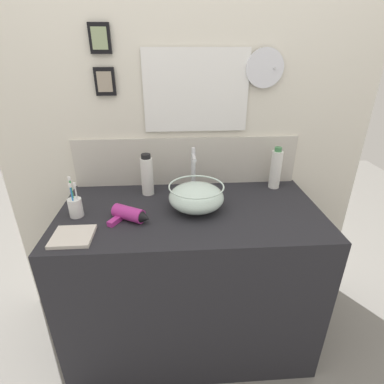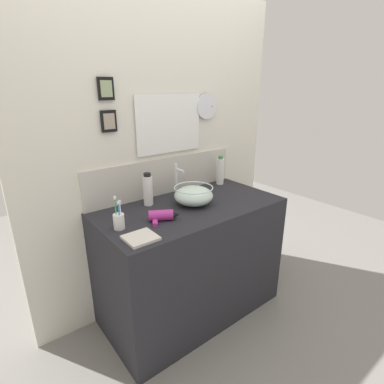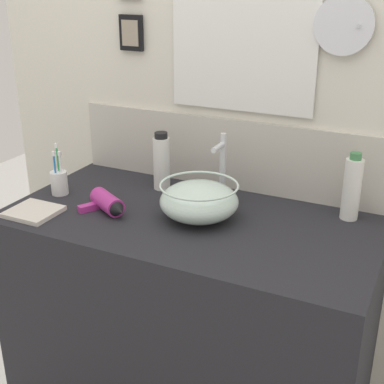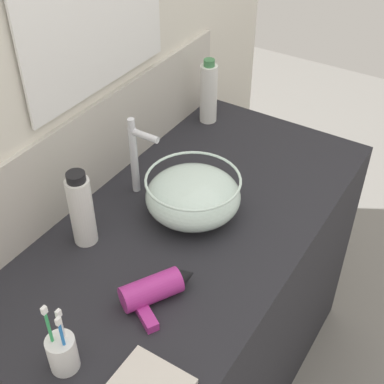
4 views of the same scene
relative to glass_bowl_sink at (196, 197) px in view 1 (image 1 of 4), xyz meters
The scene contains 10 objects.
ground_plane 0.95m from the glass_bowl_sink, 162.02° to the right, with size 6.00×6.00×0.00m, color gray.
vanity_counter 0.51m from the glass_bowl_sink, 162.02° to the right, with size 1.31×0.67×0.88m, color #232328.
back_panel 0.42m from the glass_bowl_sink, 95.02° to the left, with size 2.12×0.10×2.34m.
glass_bowl_sink is the anchor object (origin of this frame).
faucet 0.21m from the glass_bowl_sink, 90.00° to the left, with size 0.02×0.10×0.26m.
hair_drier 0.33m from the glass_bowl_sink, 163.55° to the right, with size 0.21×0.15×0.07m.
toothbrush_cup 0.59m from the glass_bowl_sink, behind, with size 0.07×0.07×0.20m.
spray_bottle 0.53m from the glass_bowl_sink, 26.04° to the left, with size 0.06×0.06×0.24m.
lotion_bottle 0.32m from the glass_bowl_sink, 142.78° to the left, with size 0.07×0.07×0.23m.
hand_towel 0.60m from the glass_bowl_sink, 157.81° to the right, with size 0.17×0.16×0.02m, color silver.
Camera 1 is at (-0.08, -1.32, 1.62)m, focal length 28.00 mm.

